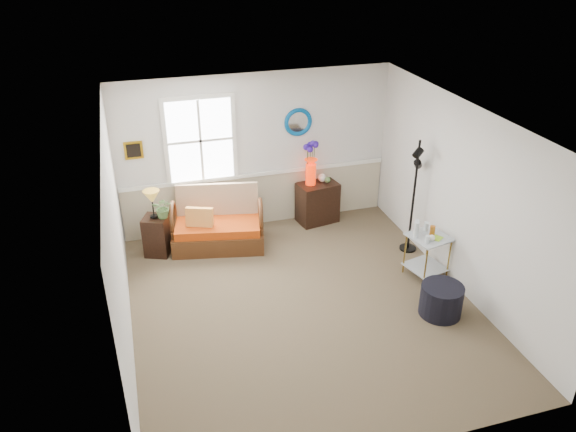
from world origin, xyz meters
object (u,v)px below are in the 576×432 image
object	(u,v)px
loveseat	(217,220)
ottoman	(441,300)
side_table	(427,256)
floor_lamp	(414,197)
cabinet	(317,203)
lamp_stand	(157,235)

from	to	relation	value
loveseat	ottoman	size ratio (longest dim) A/B	2.55
side_table	floor_lamp	distance (m)	0.96
ottoman	loveseat	bearing A→B (deg)	133.78
floor_lamp	ottoman	world-z (taller)	floor_lamp
floor_lamp	ottoman	size ratio (longest dim) A/B	3.28
loveseat	cabinet	distance (m)	1.82
side_table	ottoman	distance (m)	0.92
lamp_stand	ottoman	bearing A→B (deg)	-37.33
loveseat	cabinet	size ratio (longest dim) A/B	2.01
cabinet	loveseat	bearing A→B (deg)	-178.99
side_table	floor_lamp	xyz separation A→B (m)	(0.12, 0.75, 0.58)
lamp_stand	ottoman	world-z (taller)	lamp_stand
side_table	ottoman	bearing A→B (deg)	-106.19
cabinet	side_table	bearing A→B (deg)	-74.65
cabinet	ottoman	size ratio (longest dim) A/B	1.27
lamp_stand	side_table	distance (m)	4.09
loveseat	floor_lamp	world-z (taller)	floor_lamp
ottoman	lamp_stand	bearing A→B (deg)	142.67
ottoman	side_table	bearing A→B (deg)	73.81
cabinet	floor_lamp	world-z (taller)	floor_lamp
lamp_stand	floor_lamp	size ratio (longest dim) A/B	0.35
lamp_stand	side_table	xyz separation A→B (m)	(3.70, -1.75, 0.01)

